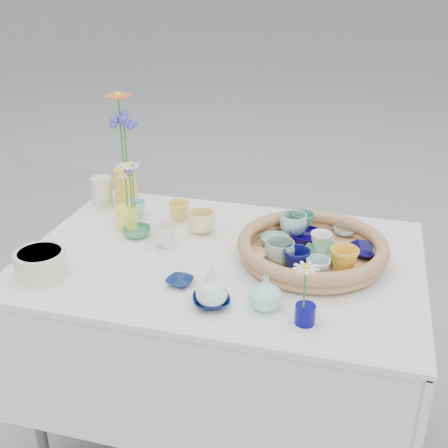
% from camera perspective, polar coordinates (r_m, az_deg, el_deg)
% --- Properties ---
extents(ground, '(80.00, 80.00, 0.00)m').
position_cam_1_polar(ground, '(2.28, -0.14, -20.42)').
color(ground, gray).
extents(display_table, '(1.26, 0.86, 0.77)m').
position_cam_1_polar(display_table, '(2.28, -0.14, -20.42)').
color(display_table, white).
rests_on(display_table, ground).
extents(wicker_tray, '(0.47, 0.47, 0.08)m').
position_cam_1_polar(wicker_tray, '(1.79, 8.94, -2.53)').
color(wicker_tray, '#9C6737').
rests_on(wicker_tray, display_table).
extents(tray_ceramic_0, '(0.14, 0.14, 0.04)m').
position_cam_1_polar(tray_ceramic_0, '(1.87, 8.42, -1.38)').
color(tray_ceramic_0, '#090044').
rests_on(tray_ceramic_0, wicker_tray).
extents(tray_ceramic_1, '(0.14, 0.14, 0.03)m').
position_cam_1_polar(tray_ceramic_1, '(1.83, 13.99, -2.68)').
color(tray_ceramic_1, '#0A0444').
rests_on(tray_ceramic_1, wicker_tray).
extents(tray_ceramic_2, '(0.11, 0.11, 0.08)m').
position_cam_1_polar(tray_ceramic_2, '(1.70, 12.06, -3.66)').
color(tray_ceramic_2, yellow).
rests_on(tray_ceramic_2, wicker_tray).
extents(tray_ceramic_3, '(0.13, 0.13, 0.03)m').
position_cam_1_polar(tray_ceramic_3, '(1.78, 10.14, -2.98)').
color(tray_ceramic_3, '#438A53').
rests_on(tray_ceramic_3, wicker_tray).
extents(tray_ceramic_4, '(0.10, 0.10, 0.08)m').
position_cam_1_polar(tray_ceramic_4, '(1.72, 5.71, -2.92)').
color(tray_ceramic_4, '#8DAD97').
rests_on(tray_ceramic_4, wicker_tray).
extents(tray_ceramic_5, '(0.12, 0.12, 0.03)m').
position_cam_1_polar(tray_ceramic_5, '(1.84, 5.21, -1.74)').
color(tray_ceramic_5, '#82B89E').
rests_on(tray_ceramic_5, wicker_tray).
extents(tray_ceramic_6, '(0.10, 0.10, 0.07)m').
position_cam_1_polar(tray_ceramic_6, '(1.91, 7.09, -0.04)').
color(tray_ceramic_6, '#9EDCD0').
rests_on(tray_ceramic_6, wicker_tray).
extents(tray_ceramic_7, '(0.08, 0.08, 0.06)m').
position_cam_1_polar(tray_ceramic_7, '(1.81, 9.83, -1.81)').
color(tray_ceramic_7, white).
rests_on(tray_ceramic_7, wicker_tray).
extents(tray_ceramic_8, '(0.09, 0.09, 0.03)m').
position_cam_1_polar(tray_ceramic_8, '(1.95, 12.20, -0.68)').
color(tray_ceramic_8, '#99D8E8').
rests_on(tray_ceramic_8, wicker_tray).
extents(tray_ceramic_9, '(0.08, 0.08, 0.08)m').
position_cam_1_polar(tray_ceramic_9, '(1.68, 7.39, -3.76)').
color(tray_ceramic_9, '#090C4F').
rests_on(tray_ceramic_9, wicker_tray).
extents(tray_ceramic_10, '(0.10, 0.10, 0.03)m').
position_cam_1_polar(tray_ceramic_10, '(1.75, 3.05, -3.27)').
color(tray_ceramic_10, '#FFCF8D').
rests_on(tray_ceramic_10, wicker_tray).
extents(tray_ceramic_11, '(0.09, 0.09, 0.07)m').
position_cam_1_polar(tray_ceramic_11, '(1.65, 9.50, -4.58)').
color(tray_ceramic_11, '#A5C3C0').
rests_on(tray_ceramic_11, wicker_tray).
extents(tray_ceramic_12, '(0.08, 0.08, 0.07)m').
position_cam_1_polar(tray_ceramic_12, '(1.93, 8.01, 0.12)').
color(tray_ceramic_12, '#35785B').
rests_on(tray_ceramic_12, wicker_tray).
extents(loose_ceramic_0, '(0.10, 0.10, 0.07)m').
position_cam_1_polar(loose_ceramic_0, '(2.05, -4.56, 1.35)').
color(loose_ceramic_0, '#F8D04B').
rests_on(loose_ceramic_0, display_table).
extents(loose_ceramic_1, '(0.11, 0.11, 0.08)m').
position_cam_1_polar(loose_ceramic_1, '(1.95, -2.32, 0.20)').
color(loose_ceramic_1, '#EFE18A').
rests_on(loose_ceramic_1, display_table).
extents(loose_ceramic_2, '(0.13, 0.13, 0.03)m').
position_cam_1_polar(loose_ceramic_2, '(1.96, -8.83, -0.78)').
color(loose_ceramic_2, '#3C845C').
rests_on(loose_ceramic_2, display_table).
extents(loose_ceramic_3, '(0.11, 0.11, 0.08)m').
position_cam_1_polar(loose_ceramic_3, '(1.87, -6.06, -1.18)').
color(loose_ceramic_3, silver).
rests_on(loose_ceramic_3, display_table).
extents(loose_ceramic_4, '(0.09, 0.09, 0.02)m').
position_cam_1_polar(loose_ceramic_4, '(1.66, -4.52, -5.84)').
color(loose_ceramic_4, navy).
rests_on(loose_ceramic_4, display_table).
extents(loose_ceramic_5, '(0.09, 0.09, 0.07)m').
position_cam_1_polar(loose_ceramic_5, '(2.09, -8.90, 1.49)').
color(loose_ceramic_5, '#8ED3CC').
rests_on(loose_ceramic_5, display_table).
extents(loose_ceramic_6, '(0.14, 0.14, 0.03)m').
position_cam_1_polar(loose_ceramic_6, '(1.56, -1.29, -7.84)').
color(loose_ceramic_6, '#04103E').
rests_on(loose_ceramic_6, display_table).
extents(fluted_bowl, '(0.19, 0.19, 0.08)m').
position_cam_1_polar(fluted_bowl, '(1.77, -18.09, -3.86)').
color(fluted_bowl, beige).
rests_on(fluted_bowl, display_table).
extents(bud_vase_paleblue, '(0.12, 0.12, 0.13)m').
position_cam_1_polar(bud_vase_paleblue, '(1.53, -1.26, -6.27)').
color(bud_vase_paleblue, white).
rests_on(bud_vase_paleblue, display_table).
extents(bud_vase_seafoam, '(0.10, 0.10, 0.10)m').
position_cam_1_polar(bud_vase_seafoam, '(1.54, 4.23, -6.93)').
color(bud_vase_seafoam, '#A2ECDF').
rests_on(bud_vase_seafoam, display_table).
extents(bud_vase_cobalt, '(0.06, 0.06, 0.05)m').
position_cam_1_polar(bud_vase_cobalt, '(1.50, 8.24, -9.06)').
color(bud_vase_cobalt, '#060563').
rests_on(bud_vase_cobalt, display_table).
extents(single_daisy, '(0.10, 0.10, 0.14)m').
position_cam_1_polar(single_daisy, '(1.44, 8.20, -6.47)').
color(single_daisy, white).
rests_on(single_daisy, bud_vase_cobalt).
extents(tall_vase_yellow, '(0.09, 0.09, 0.16)m').
position_cam_1_polar(tall_vase_yellow, '(2.16, -9.92, 3.57)').
color(tall_vase_yellow, yellow).
rests_on(tall_vase_yellow, display_table).
extents(gerbera, '(0.12, 0.12, 0.29)m').
position_cam_1_polar(gerbera, '(2.09, -10.41, 9.00)').
color(gerbera, '#FF5E29').
rests_on(gerbera, tall_vase_yellow).
extents(hydrangea, '(0.08, 0.08, 0.26)m').
position_cam_1_polar(hydrangea, '(2.11, -9.98, 7.90)').
color(hydrangea, '#4E3EBD').
rests_on(hydrangea, tall_vase_yellow).
extents(white_pitcher, '(0.14, 0.12, 0.11)m').
position_cam_1_polar(white_pitcher, '(2.22, -12.28, 3.31)').
color(white_pitcher, beige).
rests_on(white_pitcher, display_table).
extents(daisy_cup, '(0.09, 0.09, 0.08)m').
position_cam_1_polar(daisy_cup, '(2.00, -9.85, 0.63)').
color(daisy_cup, '#F0E647').
rests_on(daisy_cup, display_table).
extents(daisy_posy, '(0.11, 0.11, 0.17)m').
position_cam_1_polar(daisy_posy, '(1.96, -9.64, 4.04)').
color(daisy_posy, white).
rests_on(daisy_posy, daisy_cup).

